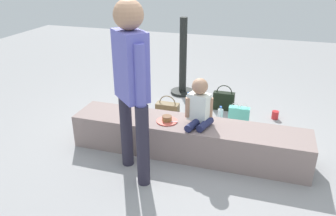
{
  "coord_description": "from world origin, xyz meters",
  "views": [
    {
      "loc": [
        0.71,
        -3.01,
        1.92
      ],
      "look_at": [
        -0.15,
        -0.23,
        0.61
      ],
      "focal_mm": 35.79,
      "sensor_mm": 36.0,
      "label": 1
    }
  ],
  "objects_px": {
    "party_cup_red": "(275,115)",
    "handbag_brown_canvas": "(167,112)",
    "gift_bag": "(239,118)",
    "water_bottle_far_side": "(220,114)",
    "cake_plate": "(167,120)",
    "handbag_black_leather": "(224,100)",
    "child_seated": "(199,105)",
    "adult_standing": "(131,77)",
    "cake_box_white": "(206,132)",
    "water_bottle_near_gift": "(188,101)"
  },
  "relations": [
    {
      "from": "party_cup_red",
      "to": "handbag_brown_canvas",
      "type": "distance_m",
      "value": 1.41
    },
    {
      "from": "gift_bag",
      "to": "water_bottle_far_side",
      "type": "relative_size",
      "value": 1.71
    },
    {
      "from": "cake_plate",
      "to": "handbag_black_leather",
      "type": "bearing_deg",
      "value": 72.23
    },
    {
      "from": "handbag_black_leather",
      "to": "water_bottle_far_side",
      "type": "bearing_deg",
      "value": -87.84
    },
    {
      "from": "child_seated",
      "to": "cake_plate",
      "type": "relative_size",
      "value": 2.16
    },
    {
      "from": "cake_plate",
      "to": "handbag_black_leather",
      "type": "height_order",
      "value": "cake_plate"
    },
    {
      "from": "adult_standing",
      "to": "gift_bag",
      "type": "height_order",
      "value": "adult_standing"
    },
    {
      "from": "cake_plate",
      "to": "handbag_black_leather",
      "type": "distance_m",
      "value": 1.37
    },
    {
      "from": "water_bottle_far_side",
      "to": "handbag_black_leather",
      "type": "distance_m",
      "value": 0.35
    },
    {
      "from": "gift_bag",
      "to": "cake_box_white",
      "type": "distance_m",
      "value": 0.46
    },
    {
      "from": "water_bottle_near_gift",
      "to": "handbag_brown_canvas",
      "type": "xyz_separation_m",
      "value": [
        -0.15,
        -0.49,
        0.02
      ]
    },
    {
      "from": "gift_bag",
      "to": "handbag_brown_canvas",
      "type": "distance_m",
      "value": 0.89
    },
    {
      "from": "adult_standing",
      "to": "cake_plate",
      "type": "bearing_deg",
      "value": 69.14
    },
    {
      "from": "handbag_brown_canvas",
      "to": "cake_plate",
      "type": "bearing_deg",
      "value": -73.04
    },
    {
      "from": "adult_standing",
      "to": "handbag_brown_canvas",
      "type": "distance_m",
      "value": 1.46
    },
    {
      "from": "water_bottle_near_gift",
      "to": "cake_box_white",
      "type": "distance_m",
      "value": 0.86
    },
    {
      "from": "water_bottle_near_gift",
      "to": "cake_box_white",
      "type": "bearing_deg",
      "value": -61.45
    },
    {
      "from": "water_bottle_far_side",
      "to": "cake_box_white",
      "type": "relative_size",
      "value": 0.61
    },
    {
      "from": "child_seated",
      "to": "water_bottle_near_gift",
      "type": "xyz_separation_m",
      "value": [
        -0.39,
        1.15,
        -0.47
      ]
    },
    {
      "from": "party_cup_red",
      "to": "adult_standing",
      "type": "bearing_deg",
      "value": -127.67
    },
    {
      "from": "cake_plate",
      "to": "party_cup_red",
      "type": "xyz_separation_m",
      "value": [
        1.1,
        1.19,
        -0.33
      ]
    },
    {
      "from": "cake_box_white",
      "to": "handbag_brown_canvas",
      "type": "distance_m",
      "value": 0.62
    },
    {
      "from": "gift_bag",
      "to": "party_cup_red",
      "type": "xyz_separation_m",
      "value": [
        0.43,
        0.43,
        -0.09
      ]
    },
    {
      "from": "handbag_black_leather",
      "to": "handbag_brown_canvas",
      "type": "xyz_separation_m",
      "value": [
        -0.63,
        -0.57,
        -0.01
      ]
    },
    {
      "from": "water_bottle_near_gift",
      "to": "water_bottle_far_side",
      "type": "height_order",
      "value": "water_bottle_near_gift"
    },
    {
      "from": "party_cup_red",
      "to": "handbag_black_leather",
      "type": "height_order",
      "value": "handbag_black_leather"
    },
    {
      "from": "handbag_black_leather",
      "to": "child_seated",
      "type": "bearing_deg",
      "value": -94.09
    },
    {
      "from": "gift_bag",
      "to": "water_bottle_near_gift",
      "type": "xyz_separation_m",
      "value": [
        -0.74,
        0.44,
        -0.04
      ]
    },
    {
      "from": "water_bottle_near_gift",
      "to": "water_bottle_far_side",
      "type": "relative_size",
      "value": 1.17
    },
    {
      "from": "child_seated",
      "to": "cake_box_white",
      "type": "height_order",
      "value": "child_seated"
    },
    {
      "from": "gift_bag",
      "to": "handbag_brown_canvas",
      "type": "relative_size",
      "value": 0.96
    },
    {
      "from": "adult_standing",
      "to": "handbag_brown_canvas",
      "type": "xyz_separation_m",
      "value": [
        -0.04,
        1.18,
        -0.86
      ]
    },
    {
      "from": "cake_plate",
      "to": "handbag_black_leather",
      "type": "xyz_separation_m",
      "value": [
        0.41,
        1.29,
        -0.25
      ]
    },
    {
      "from": "child_seated",
      "to": "water_bottle_near_gift",
      "type": "bearing_deg",
      "value": 108.78
    },
    {
      "from": "cake_plate",
      "to": "handbag_brown_canvas",
      "type": "bearing_deg",
      "value": 106.96
    },
    {
      "from": "party_cup_red",
      "to": "handbag_brown_canvas",
      "type": "height_order",
      "value": "handbag_brown_canvas"
    },
    {
      "from": "gift_bag",
      "to": "water_bottle_far_side",
      "type": "bearing_deg",
      "value": 145.27
    },
    {
      "from": "child_seated",
      "to": "party_cup_red",
      "type": "height_order",
      "value": "child_seated"
    },
    {
      "from": "gift_bag",
      "to": "cake_box_white",
      "type": "relative_size",
      "value": 1.05
    },
    {
      "from": "adult_standing",
      "to": "handbag_brown_canvas",
      "type": "relative_size",
      "value": 4.69
    },
    {
      "from": "water_bottle_far_side",
      "to": "party_cup_red",
      "type": "bearing_deg",
      "value": 20.94
    },
    {
      "from": "water_bottle_far_side",
      "to": "handbag_black_leather",
      "type": "bearing_deg",
      "value": 92.16
    },
    {
      "from": "child_seated",
      "to": "cake_box_white",
      "type": "xyz_separation_m",
      "value": [
        0.02,
        0.4,
        -0.52
      ]
    },
    {
      "from": "gift_bag",
      "to": "party_cup_red",
      "type": "bearing_deg",
      "value": 44.86
    },
    {
      "from": "handbag_brown_canvas",
      "to": "gift_bag",
      "type": "bearing_deg",
      "value": 2.81
    },
    {
      "from": "child_seated",
      "to": "water_bottle_far_side",
      "type": "relative_size",
      "value": 2.48
    },
    {
      "from": "adult_standing",
      "to": "party_cup_red",
      "type": "height_order",
      "value": "adult_standing"
    },
    {
      "from": "adult_standing",
      "to": "water_bottle_far_side",
      "type": "relative_size",
      "value": 8.38
    },
    {
      "from": "water_bottle_far_side",
      "to": "adult_standing",
      "type": "bearing_deg",
      "value": -113.29
    },
    {
      "from": "water_bottle_far_side",
      "to": "handbag_black_leather",
      "type": "xyz_separation_m",
      "value": [
        -0.01,
        0.35,
        0.04
      ]
    }
  ]
}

